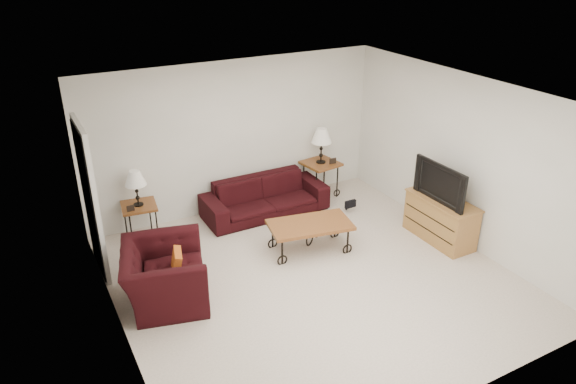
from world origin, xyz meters
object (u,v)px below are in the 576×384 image
object	(u,v)px
lamp_right	(321,146)
armchair	(164,275)
coffee_table	(310,237)
side_table_left	(141,221)
lamp_left	(136,188)
television	(445,182)
tv_stand	(440,219)
side_table_right	(320,179)
backpack	(347,200)
sofa	(265,197)

from	to	relation	value
lamp_right	armchair	size ratio (longest dim) A/B	0.55
lamp_right	coffee_table	world-z (taller)	lamp_right
side_table_left	lamp_left	bearing A→B (deg)	0.00
lamp_left	television	size ratio (longest dim) A/B	0.55
lamp_left	lamp_right	size ratio (longest dim) A/B	0.89
tv_stand	side_table_right	bearing A→B (deg)	109.03
side_table_left	television	xyz separation A→B (m)	(3.95, -2.21, 0.68)
lamp_left	backpack	distance (m)	3.42
side_table_right	armchair	xyz separation A→B (m)	(-3.34, -1.72, 0.06)
television	backpack	xyz separation A→B (m)	(-0.67, 1.47, -0.76)
side_table_left	television	bearing A→B (deg)	-29.26
sofa	television	xyz separation A→B (m)	(1.93, -2.03, 0.66)
side_table_left	armchair	bearing A→B (deg)	-94.56
sofa	side_table_right	world-z (taller)	side_table_right
side_table_right	tv_stand	bearing A→B (deg)	-70.97
side_table_left	coffee_table	distance (m)	2.59
sofa	armchair	distance (m)	2.65
armchair	backpack	distance (m)	3.56
sofa	lamp_left	xyz separation A→B (m)	(-2.02, 0.18, 0.53)
television	backpack	distance (m)	1.79
side_table_right	television	distance (m)	2.42
television	coffee_table	bearing A→B (deg)	-109.46
sofa	lamp_left	size ratio (longest dim) A/B	3.72
lamp_left	tv_stand	world-z (taller)	lamp_left
lamp_right	coffee_table	size ratio (longest dim) A/B	0.52
sofa	television	distance (m)	2.88
lamp_left	lamp_right	world-z (taller)	lamp_right
armchair	television	size ratio (longest dim) A/B	1.14
lamp_right	armchair	world-z (taller)	lamp_right
lamp_right	tv_stand	world-z (taller)	lamp_right
tv_stand	lamp_left	bearing A→B (deg)	150.86
side_table_right	lamp_left	bearing A→B (deg)	180.00
side_table_right	television	world-z (taller)	television
side_table_left	coffee_table	xyz separation A→B (m)	(2.07, -1.55, -0.05)
tv_stand	sofa	bearing A→B (deg)	133.82
side_table_left	coffee_table	world-z (taller)	side_table_left
sofa	side_table_left	distance (m)	2.03
television	side_table_left	bearing A→B (deg)	-119.26
armchair	television	xyz separation A→B (m)	(4.08, -0.49, 0.59)
sofa	side_table_left	size ratio (longest dim) A/B	3.72
lamp_right	tv_stand	distance (m)	2.41
side_table_left	lamp_right	bearing A→B (deg)	0.00
side_table_left	lamp_left	xyz separation A→B (m)	(0.00, 0.00, 0.55)
side_table_left	lamp_right	world-z (taller)	lamp_right
sofa	lamp_right	world-z (taller)	lamp_right
side_table_left	armchair	size ratio (longest dim) A/B	0.49
sofa	lamp_right	size ratio (longest dim) A/B	3.31
tv_stand	television	bearing A→B (deg)	180.00
lamp_right	armchair	distance (m)	3.80
lamp_right	television	bearing A→B (deg)	-71.43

